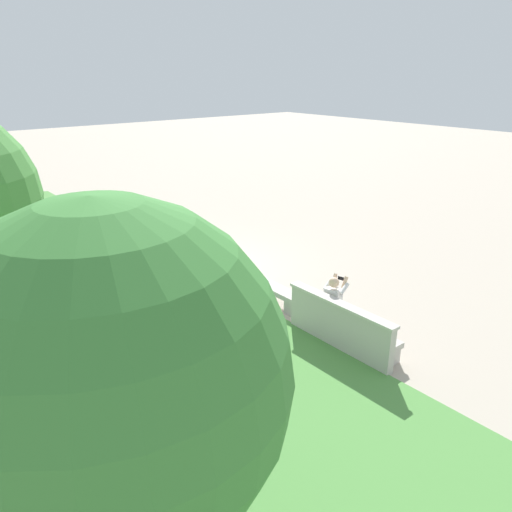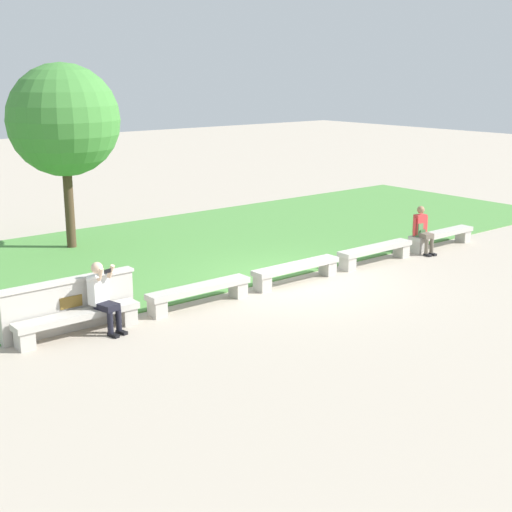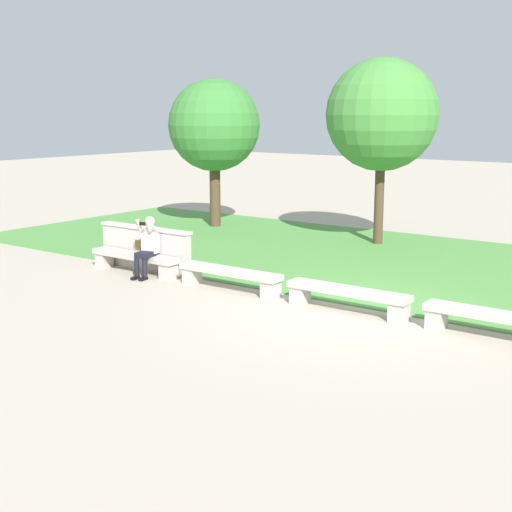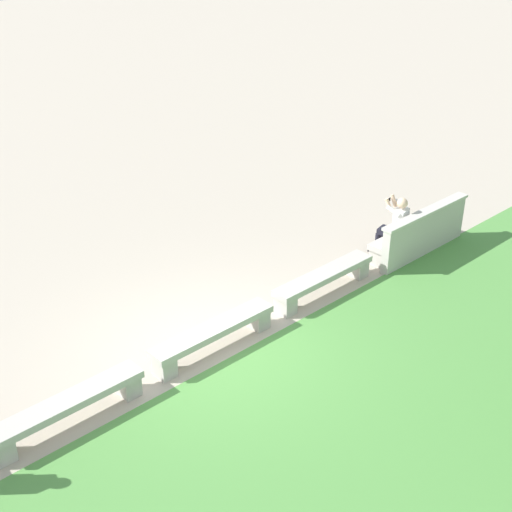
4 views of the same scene
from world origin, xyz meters
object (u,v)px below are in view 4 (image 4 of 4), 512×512
at_px(bench_main, 410,236).
at_px(bench_mid, 213,334).
at_px(bench_near, 324,279).
at_px(bench_far, 67,407).
at_px(person_photographer, 395,223).

distance_m(bench_main, bench_mid, 5.42).
xyz_separation_m(bench_near, bench_mid, (2.71, 0.00, 0.00)).
distance_m(bench_main, bench_near, 2.71).
distance_m(bench_near, bench_far, 5.42).
bearing_deg(bench_mid, bench_far, 0.00).
xyz_separation_m(bench_main, bench_near, (2.71, 0.00, 0.00)).
relative_size(bench_far, person_photographer, 1.81).
bearing_deg(person_photographer, bench_near, 1.95).
height_order(bench_near, person_photographer, person_photographer).
relative_size(bench_main, bench_near, 1.00).
xyz_separation_m(bench_mid, bench_far, (2.71, 0.00, 0.00)).
bearing_deg(bench_far, person_photographer, -179.43).
relative_size(bench_mid, bench_far, 1.00).
bearing_deg(bench_near, bench_mid, 0.00).
height_order(bench_near, bench_far, same).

